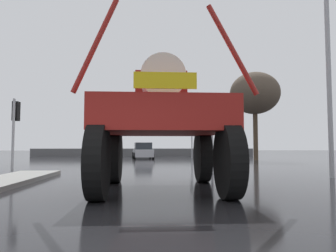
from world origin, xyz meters
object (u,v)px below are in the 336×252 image
sedan_ahead (143,151)px  streetlight_near_right (331,49)px  traffic_signal_near_right (211,121)px  traffic_signal_near_left (15,119)px  oversize_sprayer (161,122)px  bare_tree_right (255,94)px  traffic_signal_far_left (192,133)px

sedan_ahead → streetlight_near_right: bearing=-163.4°
traffic_signal_near_right → streetlight_near_right: (4.27, -2.32, 2.66)m
traffic_signal_near_left → streetlight_near_right: bearing=-10.3°
streetlight_near_right → oversize_sprayer: bearing=-157.7°
oversize_sprayer → bare_tree_right: 19.39m
traffic_signal_far_left → traffic_signal_near_left: bearing=-120.2°
oversize_sprayer → sedan_ahead: oversize_sprayer is taller
sedan_ahead → traffic_signal_near_left: (-5.20, -16.25, 1.64)m
oversize_sprayer → traffic_signal_near_left: 7.97m
traffic_signal_far_left → oversize_sprayer: bearing=-100.0°
streetlight_near_right → traffic_signal_far_left: bearing=98.0°
traffic_signal_near_left → bare_tree_right: 19.22m
traffic_signal_near_right → streetlight_near_right: bearing=-28.6°
sedan_ahead → traffic_signal_far_left: (4.87, 1.07, 1.83)m
streetlight_near_right → sedan_ahead: bearing=112.4°
traffic_signal_far_left → streetlight_near_right: streetlight_near_right is taller
sedan_ahead → bare_tree_right: size_ratio=0.57×
traffic_signal_near_right → bare_tree_right: size_ratio=0.43×
traffic_signal_near_right → streetlight_near_right: streetlight_near_right is taller
bare_tree_right → streetlight_near_right: bearing=-97.6°
sedan_ahead → traffic_signal_near_left: traffic_signal_near_left is taller
traffic_signal_near_left → bare_tree_right: bare_tree_right is taller
sedan_ahead → traffic_signal_far_left: traffic_signal_far_left is taller
oversize_sprayer → traffic_signal_far_left: oversize_sprayer is taller
traffic_signal_near_right → traffic_signal_near_left: bearing=-180.0°
traffic_signal_far_left → bare_tree_right: bearing=-49.2°
traffic_signal_near_left → traffic_signal_far_left: (10.07, 17.31, 0.19)m
traffic_signal_near_left → streetlight_near_right: size_ratio=0.36×
streetlight_near_right → traffic_signal_near_left: bearing=169.7°
sedan_ahead → oversize_sprayer: bearing=176.8°
traffic_signal_near_right → bare_tree_right: 13.80m
traffic_signal_near_left → traffic_signal_far_left: 20.03m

